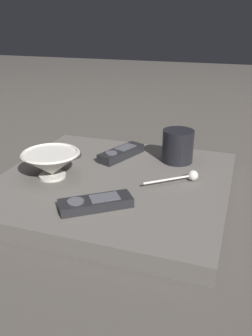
{
  "coord_description": "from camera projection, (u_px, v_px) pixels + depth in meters",
  "views": [
    {
      "loc": [
        -0.8,
        -0.31,
        0.44
      ],
      "look_at": [
        0.03,
        -0.02,
        0.06
      ],
      "focal_mm": 37.79,
      "sensor_mm": 36.0,
      "label": 1
    }
  ],
  "objects": [
    {
      "name": "cereal_bowl",
      "position": [
        51.0,
        163.0,
        0.94
      ],
      "size": [
        0.16,
        0.16,
        0.07
      ],
      "color": "beige",
      "rests_on": "table"
    },
    {
      "name": "ground_plane",
      "position": [
        114.0,
        192.0,
        0.97
      ],
      "size": [
        6.0,
        6.0,
        0.0
      ],
      "primitive_type": "plane",
      "color": "#47423D"
    },
    {
      "name": "coffee_mug",
      "position": [
        178.0,
        146.0,
        1.04
      ],
      "size": [
        0.09,
        0.09,
        0.1
      ],
      "color": "black",
      "rests_on": "table"
    },
    {
      "name": "tv_remote_far",
      "position": [
        121.0,
        153.0,
        1.08
      ],
      "size": [
        0.17,
        0.11,
        0.03
      ],
      "color": "black",
      "rests_on": "table"
    },
    {
      "name": "teaspoon",
      "position": [
        188.0,
        176.0,
        0.92
      ],
      "size": [
        0.11,
        0.13,
        0.03
      ],
      "color": "silver",
      "rests_on": "table"
    },
    {
      "name": "tv_remote_near",
      "position": [
        96.0,
        203.0,
        0.8
      ],
      "size": [
        0.14,
        0.16,
        0.02
      ],
      "color": "black",
      "rests_on": "table"
    },
    {
      "name": "table",
      "position": [
        114.0,
        185.0,
        0.96
      ],
      "size": [
        0.58,
        0.6,
        0.04
      ],
      "color": "#5B5651",
      "rests_on": "ground"
    },
    {
      "name": "drink_coaster",
      "position": [
        68.0,
        155.0,
        1.1
      ],
      "size": [
        0.08,
        0.08,
        0.01
      ],
      "color": "#332D28",
      "rests_on": "table"
    }
  ]
}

